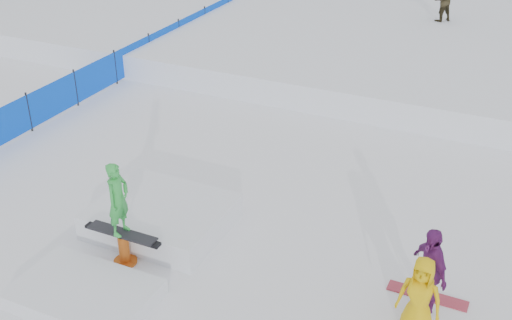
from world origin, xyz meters
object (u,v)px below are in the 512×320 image
at_px(spectator_purple, 429,270).
at_px(spectator_yellow, 420,297).
at_px(jib_rail_feature, 142,233).
at_px(safety_fence, 115,67).
at_px(walker_olive, 443,0).

height_order(spectator_purple, spectator_yellow, spectator_purple).
bearing_deg(spectator_yellow, spectator_purple, 93.29).
relative_size(spectator_purple, jib_rail_feature, 0.37).
xyz_separation_m(safety_fence, spectator_yellow, (11.00, -7.03, 0.18)).
distance_m(spectator_purple, jib_rail_feature, 5.41).
bearing_deg(spectator_purple, safety_fence, -161.43).
bearing_deg(jib_rail_feature, spectator_yellow, -1.15).
xyz_separation_m(safety_fence, spectator_purple, (11.00, -6.37, 0.26)).
xyz_separation_m(spectator_yellow, jib_rail_feature, (-5.36, 0.11, -0.43)).
bearing_deg(jib_rail_feature, spectator_purple, 5.85).
distance_m(safety_fence, spectator_yellow, 13.05).
bearing_deg(spectator_purple, walker_olive, 149.00).
relative_size(walker_olive, spectator_purple, 0.95).
distance_m(safety_fence, jib_rail_feature, 8.93).
bearing_deg(jib_rail_feature, walker_olive, 80.39).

